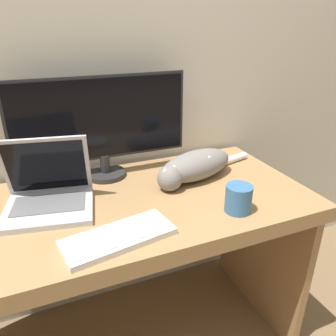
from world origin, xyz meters
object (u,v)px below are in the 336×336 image
external_keyboard (119,237)px  laptop (48,195)px  cat (195,166)px  coffee_mug (238,199)px  monitor (102,124)px

external_keyboard → laptop: bearing=112.3°
cat → coffee_mug: 0.28m
laptop → coffee_mug: (0.59, -0.27, -0.00)m
external_keyboard → coffee_mug: bearing=-9.2°
monitor → coffee_mug: (0.36, -0.45, -0.18)m
coffee_mug → cat: bearing=94.8°
coffee_mug → monitor: bearing=128.1°
monitor → cat: monitor is taller
laptop → coffee_mug: size_ratio=3.47×
monitor → laptop: 0.35m
laptop → coffee_mug: bearing=-13.9°
external_keyboard → cat: bearing=26.0°
laptop → cat: size_ratio=0.66×
laptop → monitor: bearing=47.7°
monitor → external_keyboard: monitor is taller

